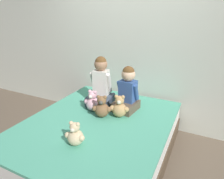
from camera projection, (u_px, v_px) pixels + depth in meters
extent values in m
plane|color=brown|center=(99.00, 156.00, 2.59)|extent=(14.00, 14.00, 0.00)
cube|color=beige|center=(133.00, 47.00, 3.07)|extent=(8.00, 0.06, 2.50)
cube|color=#473828|center=(98.00, 148.00, 2.54)|extent=(1.67, 2.03, 0.25)
cube|color=silver|center=(98.00, 132.00, 2.46)|extent=(1.63, 1.99, 0.23)
cube|color=#4CA384|center=(98.00, 123.00, 2.41)|extent=(1.65, 2.01, 0.03)
cube|color=#384251|center=(100.00, 100.00, 2.84)|extent=(0.38, 0.37, 0.13)
cube|color=silver|center=(101.00, 83.00, 2.79)|extent=(0.22, 0.20, 0.36)
sphere|color=#9E7051|center=(101.00, 64.00, 2.70)|extent=(0.18, 0.18, 0.18)
sphere|color=brown|center=(101.00, 62.00, 2.69)|extent=(0.16, 0.16, 0.16)
cylinder|color=silver|center=(93.00, 81.00, 2.82)|extent=(0.08, 0.16, 0.29)
cylinder|color=silver|center=(109.00, 83.00, 2.76)|extent=(0.08, 0.16, 0.29)
cube|color=brown|center=(126.00, 106.00, 2.68)|extent=(0.32, 0.36, 0.12)
cube|color=#33518E|center=(128.00, 91.00, 2.64)|extent=(0.23, 0.19, 0.28)
sphere|color=#DBAD89|center=(128.00, 75.00, 2.56)|extent=(0.18, 0.18, 0.18)
sphere|color=brown|center=(128.00, 72.00, 2.55)|extent=(0.16, 0.16, 0.16)
cylinder|color=#33518E|center=(120.00, 89.00, 2.70)|extent=(0.07, 0.14, 0.23)
cylinder|color=#33518E|center=(136.00, 92.00, 2.58)|extent=(0.07, 0.14, 0.23)
sphere|color=#DBA3B2|center=(93.00, 104.00, 2.66)|extent=(0.18, 0.18, 0.18)
sphere|color=#DBA3B2|center=(93.00, 95.00, 2.61)|extent=(0.11, 0.11, 0.11)
sphere|color=white|center=(91.00, 97.00, 2.57)|extent=(0.05, 0.05, 0.05)
sphere|color=#DBA3B2|center=(90.00, 91.00, 2.61)|extent=(0.05, 0.05, 0.05)
sphere|color=#DBA3B2|center=(95.00, 92.00, 2.58)|extent=(0.05, 0.05, 0.05)
sphere|color=#DBA3B2|center=(87.00, 102.00, 2.67)|extent=(0.07, 0.07, 0.07)
sphere|color=#DBA3B2|center=(98.00, 104.00, 2.60)|extent=(0.07, 0.07, 0.07)
sphere|color=tan|center=(119.00, 110.00, 2.50)|extent=(0.18, 0.18, 0.18)
sphere|color=tan|center=(120.00, 100.00, 2.45)|extent=(0.11, 0.11, 0.11)
sphere|color=beige|center=(119.00, 102.00, 2.41)|extent=(0.05, 0.05, 0.05)
sphere|color=tan|center=(116.00, 97.00, 2.44)|extent=(0.05, 0.05, 0.05)
sphere|color=tan|center=(123.00, 97.00, 2.42)|extent=(0.05, 0.05, 0.05)
sphere|color=tan|center=(112.00, 108.00, 2.49)|extent=(0.07, 0.07, 0.07)
sphere|color=tan|center=(126.00, 109.00, 2.45)|extent=(0.07, 0.07, 0.07)
sphere|color=brown|center=(102.00, 110.00, 2.49)|extent=(0.18, 0.18, 0.18)
sphere|color=brown|center=(102.00, 100.00, 2.45)|extent=(0.11, 0.11, 0.11)
sphere|color=#4C4742|center=(101.00, 103.00, 2.40)|extent=(0.05, 0.05, 0.05)
sphere|color=brown|center=(98.00, 97.00, 2.43)|extent=(0.05, 0.05, 0.05)
sphere|color=brown|center=(105.00, 97.00, 2.42)|extent=(0.05, 0.05, 0.05)
sphere|color=brown|center=(95.00, 109.00, 2.48)|extent=(0.07, 0.07, 0.07)
sphere|color=brown|center=(109.00, 109.00, 2.46)|extent=(0.07, 0.07, 0.07)
sphere|color=#D1B78E|center=(75.00, 137.00, 1.96)|extent=(0.16, 0.16, 0.16)
sphere|color=#D1B78E|center=(75.00, 127.00, 1.92)|extent=(0.10, 0.10, 0.10)
sphere|color=beige|center=(72.00, 130.00, 1.89)|extent=(0.05, 0.05, 0.05)
sphere|color=#D1B78E|center=(71.00, 123.00, 1.92)|extent=(0.04, 0.04, 0.04)
sphere|color=#D1B78E|center=(78.00, 124.00, 1.90)|extent=(0.04, 0.04, 0.04)
sphere|color=#D1B78E|center=(68.00, 135.00, 1.97)|extent=(0.06, 0.06, 0.06)
sphere|color=#D1B78E|center=(82.00, 138.00, 1.92)|extent=(0.06, 0.06, 0.06)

